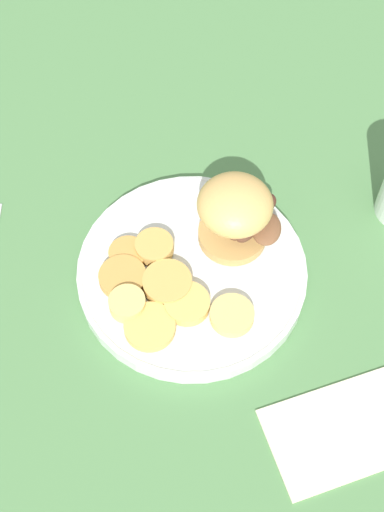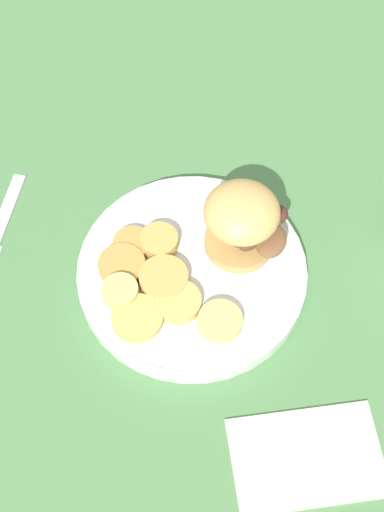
% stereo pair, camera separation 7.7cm
% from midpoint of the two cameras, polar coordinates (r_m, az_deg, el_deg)
% --- Properties ---
extents(ground_plane, '(4.00, 4.00, 0.00)m').
position_cam_midpoint_polar(ground_plane, '(0.81, -2.71, -1.92)').
color(ground_plane, '#4C7A47').
extents(dinner_plate, '(0.26, 0.26, 0.02)m').
position_cam_midpoint_polar(dinner_plate, '(0.80, -2.75, -1.51)').
color(dinner_plate, silver).
rests_on(dinner_plate, ground_plane).
extents(sandwich, '(0.10, 0.08, 0.09)m').
position_cam_midpoint_polar(sandwich, '(0.77, 1.02, 3.28)').
color(sandwich, tan).
rests_on(sandwich, dinner_plate).
extents(potato_round_0, '(0.05, 0.05, 0.01)m').
position_cam_midpoint_polar(potato_round_0, '(0.76, -3.27, -4.07)').
color(potato_round_0, tan).
rests_on(potato_round_0, dinner_plate).
extents(potato_round_1, '(0.04, 0.04, 0.02)m').
position_cam_midpoint_polar(potato_round_1, '(0.77, -8.07, -4.05)').
color(potato_round_1, '#DBB766').
rests_on(potato_round_1, dinner_plate).
extents(potato_round_2, '(0.05, 0.05, 0.01)m').
position_cam_midpoint_polar(potato_round_2, '(0.75, 0.32, -5.01)').
color(potato_round_2, '#DBB766').
rests_on(potato_round_2, dinner_plate).
extents(potato_round_3, '(0.05, 0.05, 0.01)m').
position_cam_midpoint_polar(potato_round_3, '(0.77, -4.82, -2.41)').
color(potato_round_3, tan).
rests_on(potato_round_3, dinner_plate).
extents(potato_round_4, '(0.04, 0.04, 0.01)m').
position_cam_midpoint_polar(potato_round_4, '(0.80, -7.91, -0.04)').
color(potato_round_4, '#BC8942').
rests_on(potato_round_4, dinner_plate).
extents(potato_round_5, '(0.06, 0.06, 0.01)m').
position_cam_midpoint_polar(potato_round_5, '(0.75, -6.32, -5.90)').
color(potato_round_5, tan).
rests_on(potato_round_5, dinner_plate).
extents(potato_round_6, '(0.04, 0.04, 0.02)m').
position_cam_midpoint_polar(potato_round_6, '(0.80, -5.78, 0.49)').
color(potato_round_6, tan).
rests_on(potato_round_6, dinner_plate).
extents(potato_round_7, '(0.05, 0.05, 0.01)m').
position_cam_midpoint_polar(potato_round_7, '(0.78, -8.37, -1.93)').
color(potato_round_7, '#BC8942').
rests_on(potato_round_7, dinner_plate).
extents(napkin, '(0.17, 0.13, 0.01)m').
position_cam_midpoint_polar(napkin, '(0.74, 8.98, -13.95)').
color(napkin, beige).
rests_on(napkin, ground_plane).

